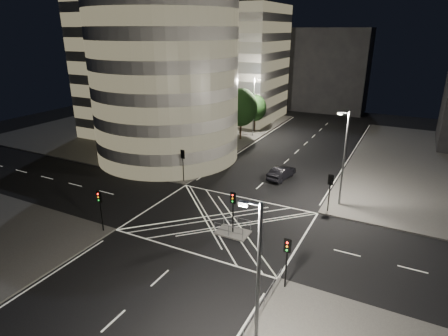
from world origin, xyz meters
The scene contains 24 objects.
ground centered at (0.00, 0.00, 0.00)m, with size 120.00×120.00×0.00m, color black.
sidewalk_far_left centered at (-29.00, 27.00, 0.07)m, with size 42.00×42.00×0.15m, color #4E4C49.
central_island centered at (2.00, -1.50, 0.07)m, with size 3.00×2.00×0.15m, color slate.
office_tower_curved centered at (-20.74, 18.74, 12.65)m, with size 30.00×29.00×27.20m.
office_block_rear centered at (-22.00, 42.00, 11.15)m, with size 24.00×16.00×22.00m, color gray.
building_far_end centered at (-4.00, 58.00, 9.00)m, with size 18.00×8.00×18.00m, color black.
tree_a centered at (-10.50, 9.00, 4.97)m, with size 4.14×4.14×7.21m.
tree_b centered at (-10.50, 15.00, 4.95)m, with size 4.58×4.58×7.44m.
tree_c centered at (-10.50, 21.00, 4.73)m, with size 4.08×4.08×6.94m.
tree_d centered at (-10.50, 27.00, 5.55)m, with size 5.47×5.47×8.55m.
tree_e centered at (-10.50, 33.00, 4.40)m, with size 4.17×4.17×6.66m.
traffic_signal_fl centered at (-8.80, 6.80, 2.91)m, with size 0.55×0.22×4.00m.
traffic_signal_nl centered at (-8.80, -6.80, 2.91)m, with size 0.55×0.22×4.00m.
traffic_signal_fr centered at (8.80, 6.80, 2.91)m, with size 0.55×0.22×4.00m.
traffic_signal_nr centered at (8.80, -6.80, 2.91)m, with size 0.55×0.22×4.00m.
traffic_signal_island centered at (2.00, -1.50, 2.91)m, with size 0.55×0.22×4.00m.
street_lamp_left_near centered at (-9.44, 12.00, 5.54)m, with size 1.25×0.25×10.00m.
street_lamp_left_far centered at (-9.44, 30.00, 5.54)m, with size 1.25×0.25×10.00m.
street_lamp_right_far centered at (9.44, 9.00, 5.54)m, with size 1.25×0.25×10.00m.
street_lamp_right_near centered at (9.44, -14.00, 5.54)m, with size 1.25×0.25×10.00m.
railing_near_right centered at (8.30, -12.15, 0.70)m, with size 0.06×11.70×1.10m, color slate.
railing_island_south centered at (2.00, -2.40, 0.70)m, with size 2.80×0.06×1.10m, color slate.
railing_island_north centered at (2.00, -0.60, 0.70)m, with size 2.80×0.06×1.10m, color slate.
sedan centered at (1.50, 13.43, 0.80)m, with size 1.70×4.88×1.61m, color black.
Camera 1 is at (15.18, -28.77, 17.73)m, focal length 30.00 mm.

